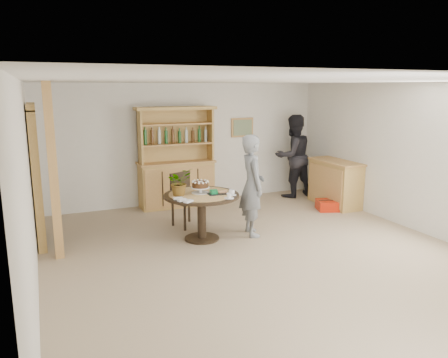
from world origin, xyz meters
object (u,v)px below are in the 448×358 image
Objects in this scene: hutch at (176,173)px; adult_person at (293,156)px; sideboard at (335,183)px; teen_boy at (252,185)px; dining_table at (202,203)px; red_suitcase at (332,205)px; dining_chair at (184,196)px.

hutch reaches higher than adult_person.
sideboard is 0.75× the size of teen_boy.
teen_boy is (0.85, -0.10, 0.23)m from dining_table.
sideboard is at bearing 15.00° from dining_table.
dining_table is 1.71× the size of red_suitcase.
dining_chair is (-3.30, -0.05, 0.06)m from sideboard.
dining_table is 0.72× the size of teen_boy.
dining_chair is 0.56× the size of teen_boy.
dining_table is at bearing -106.28° from dining_chair.
dining_chair reaches higher than red_suitcase.
dining_table is at bearing 93.75° from teen_boy.
red_suitcase is at bearing -29.10° from hutch.
hutch is at bearing 170.66° from red_suitcase.
hutch reaches higher than red_suitcase.
dining_table is at bearing -165.00° from sideboard.
red_suitcase is at bearing 91.33° from adult_person.
adult_person is (2.02, 1.98, 0.08)m from teen_boy.
red_suitcase is (0.14, -1.30, -0.82)m from adult_person.
hutch is 2.65m from adult_person.
teen_boy is at bearing -6.71° from dining_table.
dining_table is 0.65× the size of adult_person.
sideboard is at bearing 67.50° from red_suitcase.
sideboard is at bearing 107.55° from adult_person.
adult_person reaches higher than sideboard.
hutch is 2.91× the size of red_suitcase.
sideboard is 3.30m from dining_chair.
dining_table is at bearing -149.34° from red_suitcase.
dining_table is 0.89m from teen_boy.
hutch is 1.33m from dining_chair.
red_suitcase is (2.77, -1.54, -0.59)m from hutch.
adult_person is (2.63, -0.24, 0.23)m from hutch.
adult_person is at bearing -5.24° from hutch.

